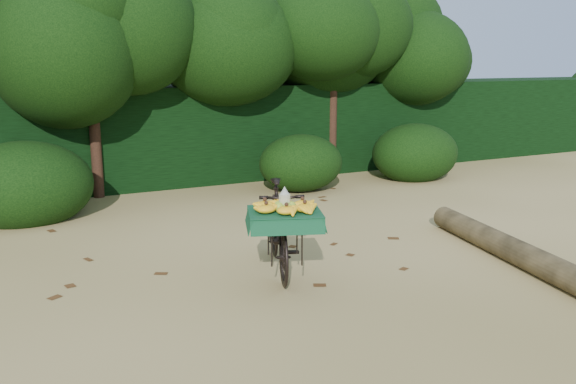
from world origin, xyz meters
name	(u,v)px	position (x,y,z in m)	size (l,w,h in m)	color
ground	(364,281)	(0.00, 0.00, 0.00)	(80.00, 80.00, 0.00)	tan
vendor_bicycle	(279,227)	(-0.67, 0.67, 0.51)	(1.13, 1.81, 0.99)	black
fallen_log	(536,261)	(1.79, -0.65, 0.14)	(0.29, 0.29, 3.99)	brown
hedge_backdrop	(184,133)	(0.00, 6.30, 0.90)	(26.00, 1.80, 1.80)	black
tree_row	(159,76)	(-0.65, 5.50, 2.00)	(14.50, 2.00, 4.00)	black
bush_clumps	(248,170)	(0.50, 4.30, 0.45)	(8.80, 1.70, 0.90)	black
leaf_litter	(332,263)	(0.00, 0.65, 0.01)	(7.00, 7.30, 0.01)	#4D2D14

